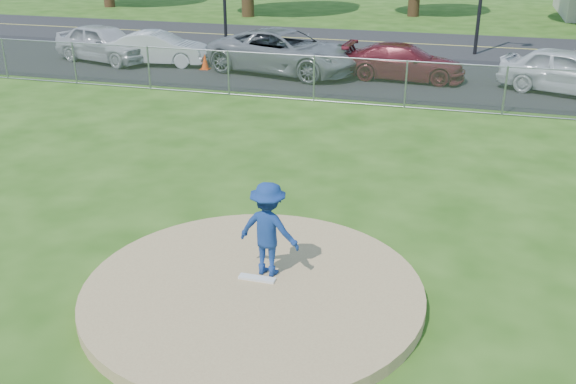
# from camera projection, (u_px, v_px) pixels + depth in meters

# --- Properties ---
(ground) EXTENTS (120.00, 120.00, 0.00)m
(ground) POSITION_uv_depth(u_px,v_px,m) (362.00, 123.00, 19.07)
(ground) COLOR #234B10
(ground) RESTS_ON ground
(pitchers_mound) EXTENTS (5.40, 5.40, 0.20)m
(pitchers_mound) POSITION_uv_depth(u_px,v_px,m) (253.00, 291.00, 10.18)
(pitchers_mound) COLOR tan
(pitchers_mound) RESTS_ON ground
(pitching_rubber) EXTENTS (0.60, 0.15, 0.04)m
(pitching_rubber) POSITION_uv_depth(u_px,v_px,m) (257.00, 278.00, 10.31)
(pitching_rubber) COLOR white
(pitching_rubber) RESTS_ON pitchers_mound
(chain_link_fence) EXTENTS (40.00, 0.06, 1.50)m
(chain_link_fence) POSITION_uv_depth(u_px,v_px,m) (374.00, 83.00, 20.55)
(chain_link_fence) COLOR gray
(chain_link_fence) RESTS_ON ground
(parking_lot) EXTENTS (50.00, 8.00, 0.01)m
(parking_lot) POSITION_uv_depth(u_px,v_px,m) (392.00, 76.00, 24.83)
(parking_lot) COLOR black
(parking_lot) RESTS_ON ground
(street) EXTENTS (60.00, 7.00, 0.01)m
(street) POSITION_uv_depth(u_px,v_px,m) (412.00, 43.00, 31.46)
(street) COLOR black
(street) RESTS_ON ground
(pitcher) EXTENTS (1.09, 0.72, 1.58)m
(pitcher) POSITION_uv_depth(u_px,v_px,m) (268.00, 229.00, 10.22)
(pitcher) COLOR navy
(pitcher) RESTS_ON pitchers_mound
(traffic_cone) EXTENTS (0.33, 0.33, 0.64)m
(traffic_cone) POSITION_uv_depth(u_px,v_px,m) (205.00, 61.00, 25.81)
(traffic_cone) COLOR #F4440C
(traffic_cone) RESTS_ON parking_lot
(parked_car_silver) EXTENTS (4.92, 3.03, 1.56)m
(parked_car_silver) POSITION_uv_depth(u_px,v_px,m) (104.00, 43.00, 27.07)
(parked_car_silver) COLOR silver
(parked_car_silver) RESTS_ON parking_lot
(parked_car_white) EXTENTS (4.25, 1.98, 1.35)m
(parked_car_white) POSITION_uv_depth(u_px,v_px,m) (158.00, 48.00, 26.51)
(parked_car_white) COLOR silver
(parked_car_white) RESTS_ON parking_lot
(parked_car_gray) EXTENTS (6.48, 4.05, 1.67)m
(parked_car_gray) POSITION_uv_depth(u_px,v_px,m) (285.00, 52.00, 25.00)
(parked_car_gray) COLOR gray
(parked_car_gray) RESTS_ON parking_lot
(parked_car_darkred) EXTENTS (4.60, 2.03, 1.31)m
(parked_car_darkred) POSITION_uv_depth(u_px,v_px,m) (404.00, 62.00, 24.03)
(parked_car_darkred) COLOR maroon
(parked_car_darkred) RESTS_ON parking_lot
(parked_car_pearl) EXTENTS (4.89, 3.31, 1.55)m
(parked_car_pearl) POSITION_uv_depth(u_px,v_px,m) (568.00, 71.00, 22.00)
(parked_car_pearl) COLOR silver
(parked_car_pearl) RESTS_ON parking_lot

